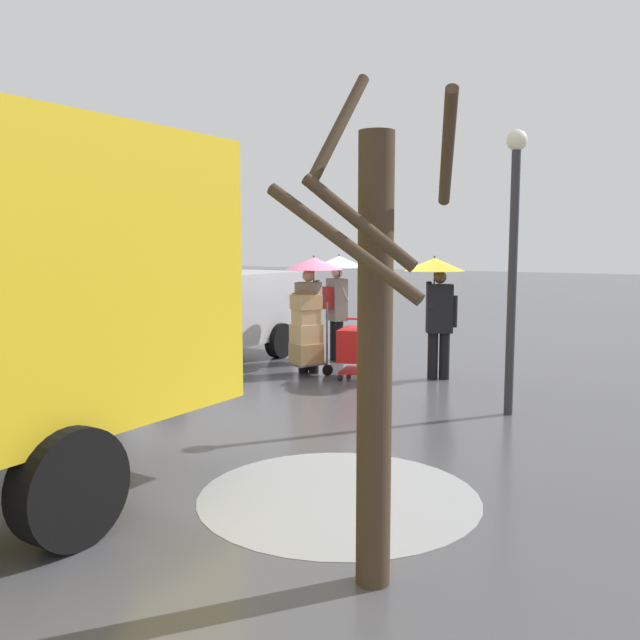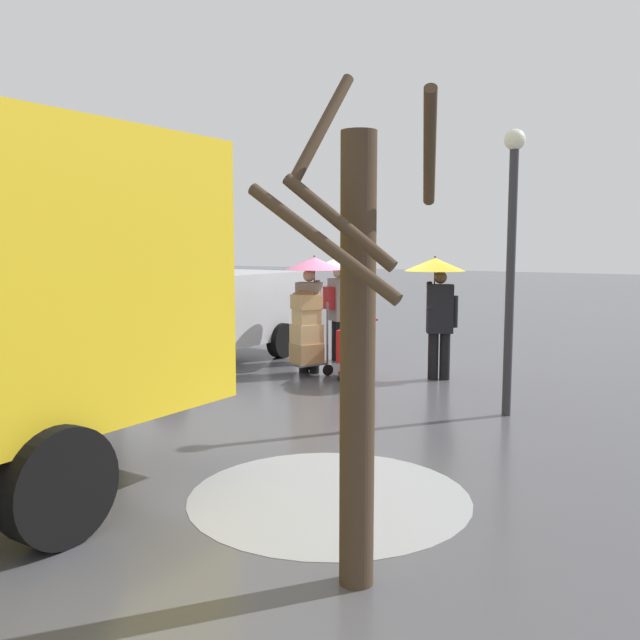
{
  "view_description": "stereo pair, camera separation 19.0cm",
  "coord_description": "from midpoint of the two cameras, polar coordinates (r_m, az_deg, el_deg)",
  "views": [
    {
      "loc": [
        -5.45,
        11.02,
        2.37
      ],
      "look_at": [
        0.4,
        1.12,
        1.05
      ],
      "focal_mm": 37.89,
      "sensor_mm": 36.0,
      "label": 1
    },
    {
      "loc": [
        -5.61,
        10.92,
        2.37
      ],
      "look_at": [
        0.4,
        1.12,
        1.05
      ],
      "focal_mm": 37.89,
      "sensor_mm": 36.0,
      "label": 2
    }
  ],
  "objects": [
    {
      "name": "ground_plane",
      "position": [
        12.51,
        4.7,
        -4.4
      ],
      "size": [
        90.0,
        90.0,
        0.0
      ],
      "primitive_type": "plane",
      "color": "#4C4C51"
    },
    {
      "name": "slush_patch_near_cluster",
      "position": [
        12.2,
        -10.21,
        -4.75
      ],
      "size": [
        1.4,
        1.4,
        0.01
      ],
      "primitive_type": "cylinder",
      "color": "silver",
      "rests_on": "ground"
    },
    {
      "name": "slush_patch_under_van",
      "position": [
        6.54,
        1.64,
        -14.66
      ],
      "size": [
        2.64,
        2.64,
        0.01
      ],
      "primitive_type": "cylinder",
      "color": "#999BA0",
      "rests_on": "ground"
    },
    {
      "name": "cargo_van_parked_right",
      "position": [
        13.08,
        -11.2,
        1.2
      ],
      "size": [
        2.26,
        5.37,
        2.6
      ],
      "color": "#B7BABF",
      "rests_on": "ground"
    },
    {
      "name": "shopping_cart_vendor",
      "position": [
        11.82,
        3.54,
        -2.24
      ],
      "size": [
        0.73,
        0.93,
        1.02
      ],
      "color": "red",
      "rests_on": "ground"
    },
    {
      "name": "hand_dolly_boxes",
      "position": [
        12.05,
        -0.66,
        -1.06
      ],
      "size": [
        0.75,
        0.84,
        1.46
      ],
      "color": "#515156",
      "rests_on": "ground"
    },
    {
      "name": "pedestrian_pink_side",
      "position": [
        11.78,
        10.31,
        2.62
      ],
      "size": [
        1.04,
        1.04,
        2.15
      ],
      "color": "black",
      "rests_on": "ground"
    },
    {
      "name": "pedestrian_black_side",
      "position": [
        12.18,
        -0.26,
        2.78
      ],
      "size": [
        1.04,
        1.04,
        2.15
      ],
      "color": "black",
      "rests_on": "ground"
    },
    {
      "name": "pedestrian_white_side",
      "position": [
        13.41,
        2.03,
        3.12
      ],
      "size": [
        1.04,
        1.04,
        2.15
      ],
      "color": "black",
      "rests_on": "ground"
    },
    {
      "name": "bare_tree_near",
      "position": [
        4.52,
        4.35,
        -1.97
      ],
      "size": [
        1.14,
        1.19,
        3.54
      ],
      "color": "#423323",
      "rests_on": "ground"
    },
    {
      "name": "street_lamp",
      "position": [
        9.49,
        16.42,
        6.29
      ],
      "size": [
        0.28,
        0.28,
        3.86
      ],
      "color": "#2D2D33",
      "rests_on": "ground"
    }
  ]
}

